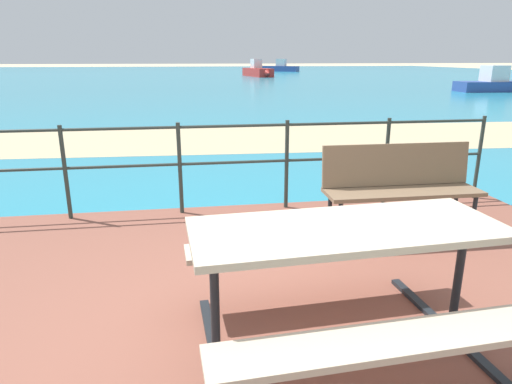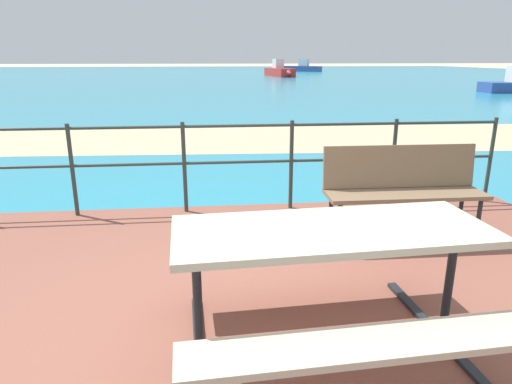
{
  "view_description": "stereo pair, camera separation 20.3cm",
  "coord_description": "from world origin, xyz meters",
  "px_view_note": "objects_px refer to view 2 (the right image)",
  "views": [
    {
      "loc": [
        -0.52,
        -2.35,
        1.72
      ],
      "look_at": [
        0.1,
        1.53,
        0.54
      ],
      "focal_mm": 31.54,
      "sensor_mm": 36.0,
      "label": 1
    },
    {
      "loc": [
        -0.31,
        -2.37,
        1.72
      ],
      "look_at": [
        0.1,
        1.53,
        0.54
      ],
      "focal_mm": 31.54,
      "sensor_mm": 36.0,
      "label": 2
    }
  ],
  "objects_px": {
    "boat_near": "(300,68)",
    "park_bench": "(402,184)",
    "boat_far": "(280,71)",
    "picnic_table": "(331,261)"
  },
  "relations": [
    {
      "from": "picnic_table",
      "to": "boat_far",
      "type": "relative_size",
      "value": 0.34
    },
    {
      "from": "picnic_table",
      "to": "boat_far",
      "type": "distance_m",
      "value": 39.98
    },
    {
      "from": "boat_near",
      "to": "park_bench",
      "type": "bearing_deg",
      "value": 115.64
    },
    {
      "from": "boat_near",
      "to": "boat_far",
      "type": "relative_size",
      "value": 0.96
    },
    {
      "from": "park_bench",
      "to": "boat_far",
      "type": "bearing_deg",
      "value": 83.44
    },
    {
      "from": "picnic_table",
      "to": "boat_near",
      "type": "xyz_separation_m",
      "value": [
        10.72,
        53.8,
        -0.21
      ]
    },
    {
      "from": "park_bench",
      "to": "boat_far",
      "type": "relative_size",
      "value": 0.27
    },
    {
      "from": "park_bench",
      "to": "boat_far",
      "type": "height_order",
      "value": "boat_far"
    },
    {
      "from": "park_bench",
      "to": "boat_near",
      "type": "bearing_deg",
      "value": 80.23
    },
    {
      "from": "picnic_table",
      "to": "park_bench",
      "type": "bearing_deg",
      "value": 52.25
    }
  ]
}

